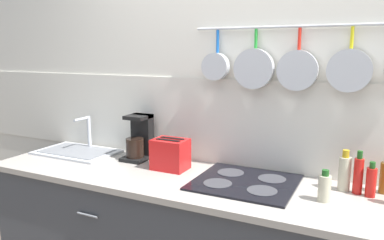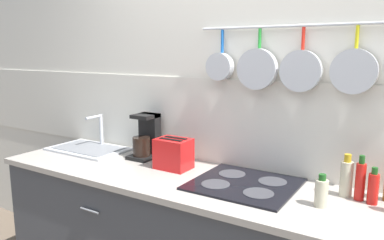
{
  "view_description": "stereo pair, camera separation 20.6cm",
  "coord_description": "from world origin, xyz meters",
  "px_view_note": "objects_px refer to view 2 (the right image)",
  "views": [
    {
      "loc": [
        0.61,
        -1.82,
        1.61
      ],
      "look_at": [
        -0.28,
        0.0,
        1.23
      ],
      "focal_mm": 35.0,
      "sensor_mm": 36.0,
      "label": 1
    },
    {
      "loc": [
        0.79,
        -1.72,
        1.61
      ],
      "look_at": [
        -0.28,
        0.0,
        1.23
      ],
      "focal_mm": 35.0,
      "sensor_mm": 36.0,
      "label": 2
    }
  ],
  "objects_px": {
    "coffee_maker": "(146,139)",
    "bottle_dish_soap": "(321,192)",
    "bottle_hot_sauce": "(360,181)",
    "toaster": "(173,154)",
    "bottle_sesame_oil": "(373,188)",
    "bottle_vinegar": "(346,178)"
  },
  "relations": [
    {
      "from": "toaster",
      "to": "bottle_vinegar",
      "type": "height_order",
      "value": "bottle_vinegar"
    },
    {
      "from": "bottle_sesame_oil",
      "to": "bottle_dish_soap",
      "type": "bearing_deg",
      "value": -140.87
    },
    {
      "from": "coffee_maker",
      "to": "bottle_dish_soap",
      "type": "relative_size",
      "value": 1.9
    },
    {
      "from": "toaster",
      "to": "bottle_vinegar",
      "type": "distance_m",
      "value": 0.99
    },
    {
      "from": "bottle_vinegar",
      "to": "coffee_maker",
      "type": "bearing_deg",
      "value": 178.81
    },
    {
      "from": "toaster",
      "to": "bottle_sesame_oil",
      "type": "xyz_separation_m",
      "value": [
        1.11,
        0.05,
        -0.02
      ]
    },
    {
      "from": "coffee_maker",
      "to": "toaster",
      "type": "bearing_deg",
      "value": -20.28
    },
    {
      "from": "bottle_hot_sauce",
      "to": "toaster",
      "type": "bearing_deg",
      "value": -176.29
    },
    {
      "from": "coffee_maker",
      "to": "bottle_hot_sauce",
      "type": "xyz_separation_m",
      "value": [
        1.35,
        -0.04,
        -0.03
      ]
    },
    {
      "from": "toaster",
      "to": "bottle_hot_sauce",
      "type": "distance_m",
      "value": 1.05
    },
    {
      "from": "bottle_vinegar",
      "to": "bottle_hot_sauce",
      "type": "xyz_separation_m",
      "value": [
        0.07,
        -0.02,
        0.0
      ]
    },
    {
      "from": "bottle_dish_soap",
      "to": "bottle_hot_sauce",
      "type": "bearing_deg",
      "value": 52.37
    },
    {
      "from": "coffee_maker",
      "to": "bottle_sesame_oil",
      "type": "bearing_deg",
      "value": -2.48
    },
    {
      "from": "toaster",
      "to": "bottle_hot_sauce",
      "type": "xyz_separation_m",
      "value": [
        1.05,
        0.07,
        0.0
      ]
    },
    {
      "from": "bottle_hot_sauce",
      "to": "coffee_maker",
      "type": "bearing_deg",
      "value": 178.18
    },
    {
      "from": "bottle_hot_sauce",
      "to": "bottle_sesame_oil",
      "type": "distance_m",
      "value": 0.07
    },
    {
      "from": "bottle_vinegar",
      "to": "toaster",
      "type": "bearing_deg",
      "value": -175.1
    },
    {
      "from": "bottle_vinegar",
      "to": "bottle_dish_soap",
      "type": "bearing_deg",
      "value": -110.36
    },
    {
      "from": "bottle_vinegar",
      "to": "bottle_hot_sauce",
      "type": "distance_m",
      "value": 0.07
    },
    {
      "from": "toaster",
      "to": "bottle_dish_soap",
      "type": "bearing_deg",
      "value": -7.01
    },
    {
      "from": "bottle_hot_sauce",
      "to": "bottle_sesame_oil",
      "type": "xyz_separation_m",
      "value": [
        0.06,
        -0.02,
        -0.02
      ]
    },
    {
      "from": "bottle_vinegar",
      "to": "bottle_sesame_oil",
      "type": "xyz_separation_m",
      "value": [
        0.13,
        -0.03,
        -0.02
      ]
    }
  ]
}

